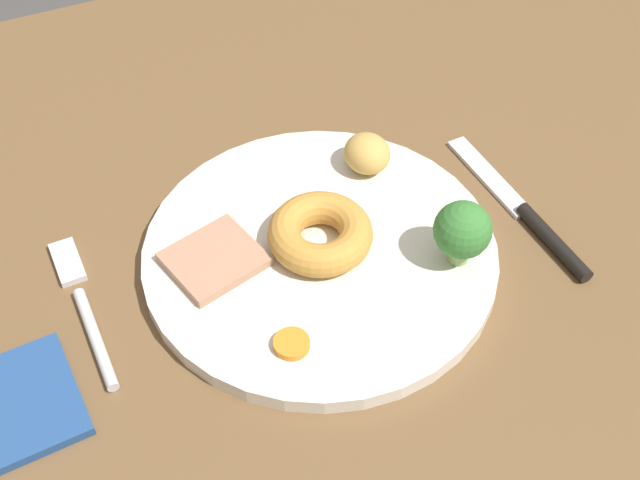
{
  "coord_description": "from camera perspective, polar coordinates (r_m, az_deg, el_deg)",
  "views": [
    {
      "loc": [
        -21.09,
        -43.06,
        56.21
      ],
      "look_at": [
        -3.01,
        -1.96,
        6.0
      ],
      "focal_mm": 48.46,
      "sensor_mm": 36.0,
      "label": 1
    }
  ],
  "objects": [
    {
      "name": "broccoli_floret",
      "position": [
        0.66,
        9.39,
        0.59
      ],
      "size": [
        4.5,
        4.5,
        5.62
      ],
      "color": "#8CB766",
      "rests_on": "dinner_plate"
    },
    {
      "name": "dining_table",
      "position": [
        0.73,
        1.56,
        -0.44
      ],
      "size": [
        120.0,
        84.0,
        3.6
      ],
      "primitive_type": "cube",
      "color": "brown",
      "rests_on": "ground"
    },
    {
      "name": "carrot_coin_front",
      "position": [
        0.62,
        -1.89,
        -6.87
      ],
      "size": [
        2.65,
        2.65,
        0.63
      ],
      "primitive_type": "cylinder",
      "color": "orange",
      "rests_on": "dinner_plate"
    },
    {
      "name": "meat_slice_main",
      "position": [
        0.67,
        -7.0,
        -1.26
      ],
      "size": [
        8.24,
        7.77,
        0.8
      ],
      "primitive_type": "cube",
      "rotation": [
        0.0,
        0.0,
        3.41
      ],
      "color": "tan",
      "rests_on": "dinner_plate"
    },
    {
      "name": "dinner_plate",
      "position": [
        0.69,
        0.0,
        -0.95
      ],
      "size": [
        28.14,
        28.14,
        1.4
      ],
      "primitive_type": "cylinder",
      "color": "silver",
      "rests_on": "dining_table"
    },
    {
      "name": "roast_potato_left",
      "position": [
        0.74,
        3.12,
        5.73
      ],
      "size": [
        4.17,
        4.45,
        3.2
      ],
      "primitive_type": "ellipsoid",
      "rotation": [
        0.0,
        0.0,
        1.64
      ],
      "color": "tan",
      "rests_on": "dinner_plate"
    },
    {
      "name": "knife",
      "position": [
        0.74,
        13.6,
        1.53
      ],
      "size": [
        2.63,
        18.55,
        1.2
      ],
      "rotation": [
        0.0,
        0.0,
        1.63
      ],
      "color": "black",
      "rests_on": "dining_table"
    },
    {
      "name": "yorkshire_pudding",
      "position": [
        0.67,
        0.01,
        0.43
      ],
      "size": [
        8.3,
        8.3,
        2.66
      ],
      "primitive_type": "torus",
      "color": "#C68938",
      "rests_on": "dinner_plate"
    },
    {
      "name": "fork",
      "position": [
        0.68,
        -15.36,
        -4.18
      ],
      "size": [
        2.12,
        15.28,
        0.9
      ],
      "rotation": [
        0.0,
        0.0,
        1.6
      ],
      "color": "silver",
      "rests_on": "dining_table"
    }
  ]
}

